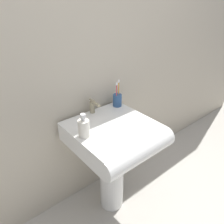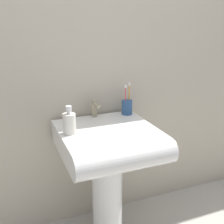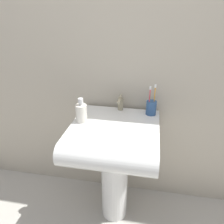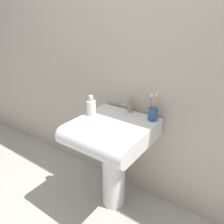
{
  "view_description": "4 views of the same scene",
  "coord_description": "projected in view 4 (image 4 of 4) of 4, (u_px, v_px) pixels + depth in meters",
  "views": [
    {
      "loc": [
        -0.8,
        -0.97,
        1.56
      ],
      "look_at": [
        0.02,
        0.02,
        0.86
      ],
      "focal_mm": 35.0,
      "sensor_mm": 36.0,
      "label": 1
    },
    {
      "loc": [
        -0.53,
        -1.41,
        1.37
      ],
      "look_at": [
        0.03,
        -0.01,
        0.87
      ],
      "focal_mm": 45.0,
      "sensor_mm": 36.0,
      "label": 2
    },
    {
      "loc": [
        0.2,
        -1.18,
        1.44
      ],
      "look_at": [
        -0.02,
        0.02,
        0.85
      ],
      "focal_mm": 35.0,
      "sensor_mm": 36.0,
      "label": 3
    },
    {
      "loc": [
        0.82,
        -1.17,
        1.48
      ],
      "look_at": [
        -0.02,
        0.0,
        0.85
      ],
      "focal_mm": 35.0,
      "sensor_mm": 36.0,
      "label": 4
    }
  ],
  "objects": [
    {
      "name": "sink_basin",
      "position": [
        110.0,
        133.0,
        1.58
      ],
      "size": [
        0.55,
        0.59,
        0.14
      ],
      "color": "white",
      "rests_on": "sink_pedestal"
    },
    {
      "name": "ground_plane",
      "position": [
        114.0,
        201.0,
        1.9
      ],
      "size": [
        6.0,
        6.0,
        0.0
      ],
      "primitive_type": "plane",
      "color": "#ADA89E",
      "rests_on": "ground"
    },
    {
      "name": "wall_back",
      "position": [
        137.0,
        57.0,
        1.65
      ],
      "size": [
        5.0,
        0.05,
        2.4
      ],
      "primitive_type": "cube",
      "color": "#B7AD99",
      "rests_on": "ground"
    },
    {
      "name": "toothbrush_cup",
      "position": [
        153.0,
        114.0,
        1.6
      ],
      "size": [
        0.07,
        0.07,
        0.21
      ],
      "color": "#2D5184",
      "rests_on": "sink_basin"
    },
    {
      "name": "sink_pedestal",
      "position": [
        114.0,
        172.0,
        1.77
      ],
      "size": [
        0.19,
        0.19,
        0.64
      ],
      "primitive_type": "cylinder",
      "color": "white",
      "rests_on": "ground"
    },
    {
      "name": "faucet",
      "position": [
        130.0,
        106.0,
        1.73
      ],
      "size": [
        0.04,
        0.12,
        0.11
      ],
      "color": "tan",
      "rests_on": "sink_basin"
    },
    {
      "name": "soap_bottle",
      "position": [
        91.0,
        107.0,
        1.69
      ],
      "size": [
        0.07,
        0.07,
        0.16
      ],
      "color": "silver",
      "rests_on": "sink_basin"
    }
  ]
}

